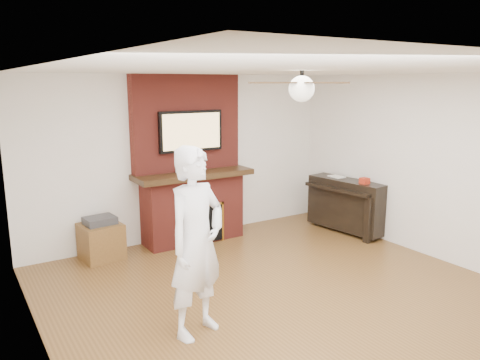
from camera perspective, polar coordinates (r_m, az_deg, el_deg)
room_shell at (r=4.93m, az=7.18°, el=-1.57°), size 5.36×5.86×2.86m
fireplace at (r=7.08m, az=-6.05°, el=0.46°), size 1.78×0.64×2.50m
tv at (r=6.94m, az=-6.00°, el=5.95°), size 1.00×0.08×0.60m
ceiling_fan at (r=4.79m, az=7.52°, el=11.10°), size 1.21×1.21×0.31m
person at (r=4.43m, az=-5.32°, el=-7.63°), size 0.78×0.65×1.83m
side_table at (r=6.73m, az=-16.58°, el=-6.97°), size 0.56×0.56×0.59m
piano at (r=7.74m, az=12.82°, el=-2.85°), size 0.65×1.35×0.95m
cable_box at (r=6.96m, az=-6.09°, el=1.19°), size 0.42×0.29×0.05m
candle_green at (r=7.12m, az=-5.30°, el=-7.42°), size 0.07×0.07×0.09m
candle_cream at (r=7.20m, az=-4.68°, el=-7.02°), size 0.08×0.08×0.13m
candle_blue at (r=7.28m, az=-3.94°, el=-6.95°), size 0.06×0.06×0.09m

